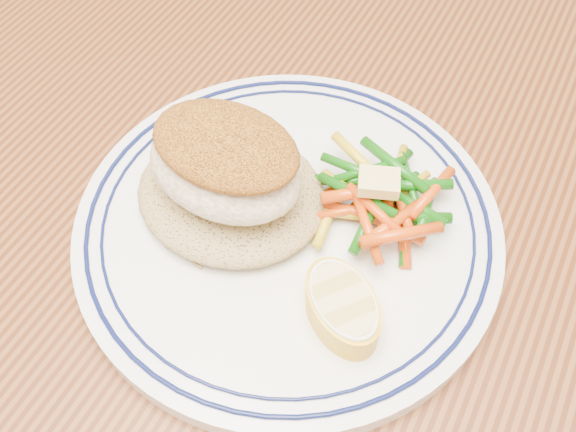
# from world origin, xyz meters

# --- Properties ---
(dining_table) EXTENTS (1.50, 0.90, 0.75)m
(dining_table) POSITION_xyz_m (0.00, 0.00, 0.65)
(dining_table) COLOR #46210E
(dining_table) RESTS_ON ground
(plate) EXTENTS (0.29, 0.29, 0.02)m
(plate) POSITION_xyz_m (0.02, -0.05, 0.76)
(plate) COLOR silver
(plate) RESTS_ON dining_table
(rice_pilaf) EXTENTS (0.13, 0.12, 0.02)m
(rice_pilaf) POSITION_xyz_m (-0.02, -0.05, 0.78)
(rice_pilaf) COLOR olive
(rice_pilaf) RESTS_ON plate
(fish_fillet) EXTENTS (0.11, 0.08, 0.05)m
(fish_fillet) POSITION_xyz_m (-0.02, -0.06, 0.81)
(fish_fillet) COLOR beige
(fish_fillet) RESTS_ON rice_pilaf
(vegetable_pile) EXTENTS (0.10, 0.10, 0.03)m
(vegetable_pile) POSITION_xyz_m (0.07, -0.01, 0.78)
(vegetable_pile) COLOR #C64009
(vegetable_pile) RESTS_ON plate
(butter_pat) EXTENTS (0.03, 0.03, 0.01)m
(butter_pat) POSITION_xyz_m (0.07, -0.02, 0.80)
(butter_pat) COLOR #E6D070
(butter_pat) RESTS_ON vegetable_pile
(lemon_wedge) EXTENTS (0.08, 0.08, 0.02)m
(lemon_wedge) POSITION_xyz_m (0.08, -0.10, 0.78)
(lemon_wedge) COLOR yellow
(lemon_wedge) RESTS_ON plate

